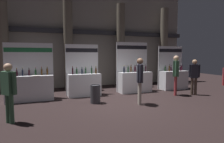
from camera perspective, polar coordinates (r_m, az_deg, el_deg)
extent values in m
plane|color=black|center=(7.55, 4.07, -9.39)|extent=(24.51, 24.51, 0.00)
cube|color=gray|center=(11.78, -5.82, 9.83)|extent=(12.25, 0.25, 5.74)
cube|color=#2D2D33|center=(11.51, -5.42, 11.38)|extent=(12.25, 0.20, 0.24)
cylinder|color=#665B4C|center=(10.69, -29.31, 7.23)|extent=(0.48, 0.48, 4.82)
cylinder|color=#665B4C|center=(10.72, -12.73, 7.74)|extent=(0.48, 0.48, 4.82)
cylinder|color=#665B4C|center=(11.58, 2.57, 7.65)|extent=(0.48, 0.48, 4.82)
cylinder|color=#665B4C|center=(13.12, 15.00, 7.18)|extent=(0.48, 0.48, 4.82)
cube|color=white|center=(8.54, -23.00, -4.57)|extent=(1.82, 0.60, 1.03)
cube|color=white|center=(8.80, -23.08, 0.07)|extent=(1.91, 0.04, 2.36)
cube|color=#1E6638|center=(8.75, -23.29, 5.85)|extent=(1.85, 0.01, 0.18)
cylinder|color=#472D14|center=(8.48, -27.92, -0.48)|extent=(0.06, 0.06, 0.25)
cylinder|color=#472D14|center=(8.47, -27.97, 0.60)|extent=(0.03, 0.03, 0.08)
cylinder|color=red|center=(8.47, -27.98, 0.92)|extent=(0.03, 0.03, 0.02)
cylinder|color=black|center=(8.47, -26.22, -0.48)|extent=(0.07, 0.07, 0.23)
cylinder|color=black|center=(8.46, -26.26, 0.55)|extent=(0.03, 0.03, 0.08)
cylinder|color=gold|center=(8.46, -26.27, 0.88)|extent=(0.03, 0.03, 0.02)
cylinder|color=black|center=(8.46, -24.82, -0.39)|extent=(0.06, 0.06, 0.24)
cylinder|color=black|center=(8.44, -24.86, 0.66)|extent=(0.03, 0.03, 0.07)
cylinder|color=gold|center=(8.44, -24.87, 0.96)|extent=(0.03, 0.03, 0.02)
cylinder|color=black|center=(8.50, -23.22, -0.33)|extent=(0.07, 0.07, 0.23)
cylinder|color=black|center=(8.49, -23.25, 0.68)|extent=(0.03, 0.03, 0.06)
cylinder|color=black|center=(8.49, -23.26, 0.96)|extent=(0.03, 0.03, 0.02)
cylinder|color=#19381E|center=(8.47, -21.55, -0.29)|extent=(0.07, 0.07, 0.23)
cylinder|color=#19381E|center=(8.46, -21.58, 0.74)|extent=(0.03, 0.03, 0.07)
cylinder|color=red|center=(8.45, -21.59, 1.04)|extent=(0.03, 0.03, 0.02)
cylinder|color=#472D14|center=(8.52, -19.98, -0.12)|extent=(0.07, 0.07, 0.26)
cylinder|color=#472D14|center=(8.50, -20.01, 0.99)|extent=(0.03, 0.03, 0.07)
cylinder|color=red|center=(8.50, -20.02, 1.27)|extent=(0.03, 0.03, 0.02)
cylinder|color=#472D14|center=(8.52, -18.51, -0.06)|extent=(0.07, 0.07, 0.27)
cylinder|color=#472D14|center=(8.51, -18.54, 1.05)|extent=(0.03, 0.03, 0.06)
cylinder|color=gold|center=(8.51, -18.55, 1.32)|extent=(0.03, 0.03, 0.02)
cube|color=silver|center=(8.29, -21.45, -1.15)|extent=(0.27, 0.35, 0.02)
cube|color=white|center=(8.89, -8.20, -3.92)|extent=(1.46, 0.60, 1.01)
cube|color=white|center=(9.14, -8.73, 0.55)|extent=(1.53, 0.04, 2.35)
cube|color=black|center=(9.09, -8.78, 6.20)|extent=(1.49, 0.01, 0.18)
cylinder|color=black|center=(8.64, -11.51, 0.08)|extent=(0.06, 0.06, 0.28)
cylinder|color=black|center=(8.62, -11.53, 1.21)|extent=(0.03, 0.03, 0.06)
cylinder|color=red|center=(8.62, -11.53, 1.48)|extent=(0.03, 0.03, 0.02)
cylinder|color=#19381E|center=(8.80, -10.34, 0.01)|extent=(0.07, 0.07, 0.22)
cylinder|color=#19381E|center=(8.79, -10.35, 0.95)|extent=(0.03, 0.03, 0.06)
cylinder|color=red|center=(8.79, -10.35, 1.21)|extent=(0.03, 0.03, 0.02)
cylinder|color=black|center=(8.76, -8.82, 0.01)|extent=(0.06, 0.06, 0.22)
cylinder|color=black|center=(8.75, -8.83, 0.97)|extent=(0.03, 0.03, 0.07)
cylinder|color=black|center=(8.75, -8.83, 1.27)|extent=(0.03, 0.03, 0.02)
cylinder|color=#19381E|center=(8.91, -7.75, 0.14)|extent=(0.07, 0.07, 0.23)
cylinder|color=#19381E|center=(8.90, -7.76, 1.09)|extent=(0.03, 0.03, 0.06)
cylinder|color=gold|center=(8.89, -7.77, 1.35)|extent=(0.03, 0.03, 0.02)
cylinder|color=#19381E|center=(8.80, -6.02, 0.20)|extent=(0.06, 0.06, 0.26)
cylinder|color=#19381E|center=(8.79, -6.03, 1.31)|extent=(0.03, 0.03, 0.08)
cylinder|color=black|center=(8.78, -6.04, 1.63)|extent=(0.03, 0.03, 0.02)
cylinder|color=#472D14|center=(8.86, -4.76, 0.15)|extent=(0.07, 0.07, 0.24)
cylinder|color=#472D14|center=(8.84, -4.76, 1.19)|extent=(0.03, 0.03, 0.09)
cylinder|color=gold|center=(8.84, -4.77, 1.53)|extent=(0.03, 0.03, 0.02)
cube|color=white|center=(9.74, 6.78, -3.11)|extent=(1.64, 0.60, 1.01)
cube|color=white|center=(9.97, 5.90, 1.38)|extent=(1.72, 0.04, 2.50)
cube|color=black|center=(9.93, 6.02, 7.08)|extent=(1.68, 0.01, 0.18)
cylinder|color=black|center=(9.34, 3.57, 0.46)|extent=(0.08, 0.08, 0.25)
cylinder|color=black|center=(9.33, 3.58, 1.44)|extent=(0.03, 0.03, 0.07)
cylinder|color=gold|center=(9.33, 3.58, 1.71)|extent=(0.03, 0.03, 0.02)
cylinder|color=#19381E|center=(9.40, 4.75, 0.47)|extent=(0.06, 0.06, 0.25)
cylinder|color=#19381E|center=(9.39, 4.76, 1.45)|extent=(0.03, 0.03, 0.08)
cylinder|color=gold|center=(9.39, 4.76, 1.75)|extent=(0.03, 0.03, 0.02)
cylinder|color=#472D14|center=(9.62, 5.59, 0.64)|extent=(0.07, 0.07, 0.27)
cylinder|color=#472D14|center=(9.61, 5.60, 1.69)|extent=(0.03, 0.03, 0.08)
cylinder|color=red|center=(9.61, 5.60, 1.98)|extent=(0.03, 0.03, 0.02)
cylinder|color=black|center=(9.69, 6.78, 0.67)|extent=(0.08, 0.08, 0.27)
cylinder|color=black|center=(9.68, 6.80, 1.65)|extent=(0.03, 0.03, 0.06)
cylinder|color=black|center=(9.68, 6.80, 1.89)|extent=(0.03, 0.03, 0.02)
cylinder|color=#472D14|center=(9.80, 7.92, 0.66)|extent=(0.07, 0.07, 0.26)
cylinder|color=#472D14|center=(9.78, 7.93, 1.67)|extent=(0.03, 0.03, 0.08)
cylinder|color=black|center=(9.78, 7.94, 1.97)|extent=(0.03, 0.03, 0.02)
cylinder|color=#19381E|center=(9.84, 9.00, 0.68)|extent=(0.08, 0.08, 0.26)
cylinder|color=#19381E|center=(9.83, 9.01, 1.67)|extent=(0.03, 0.03, 0.08)
cylinder|color=gold|center=(9.83, 9.02, 1.94)|extent=(0.03, 0.03, 0.02)
cylinder|color=black|center=(10.04, 9.86, 0.79)|extent=(0.06, 0.06, 0.28)
cylinder|color=black|center=(10.03, 9.88, 1.81)|extent=(0.03, 0.03, 0.08)
cylinder|color=black|center=(10.03, 9.88, 2.09)|extent=(0.03, 0.03, 0.02)
cube|color=white|center=(10.99, 17.71, -2.42)|extent=(1.47, 0.60, 1.00)
cube|color=white|center=(11.19, 16.71, 1.15)|extent=(1.55, 0.04, 2.33)
cube|color=black|center=(11.15, 16.90, 5.93)|extent=(1.50, 0.01, 0.18)
cylinder|color=#19381E|center=(10.62, 15.39, 0.73)|extent=(0.07, 0.07, 0.24)
cylinder|color=#19381E|center=(10.61, 15.41, 1.54)|extent=(0.03, 0.03, 0.07)
cylinder|color=black|center=(10.61, 15.41, 1.77)|extent=(0.03, 0.03, 0.02)
cylinder|color=#472D14|center=(10.62, 16.48, 0.81)|extent=(0.08, 0.08, 0.27)
cylinder|color=#472D14|center=(10.61, 16.51, 1.77)|extent=(0.03, 0.03, 0.08)
cylinder|color=black|center=(10.61, 16.51, 2.04)|extent=(0.03, 0.03, 0.02)
cylinder|color=black|center=(10.85, 16.97, 0.76)|extent=(0.07, 0.07, 0.23)
cylinder|color=black|center=(10.84, 16.99, 1.58)|extent=(0.03, 0.03, 0.08)
cylinder|color=black|center=(10.83, 17.00, 1.84)|extent=(0.03, 0.03, 0.02)
cylinder|color=#472D14|center=(10.88, 17.92, 0.76)|extent=(0.07, 0.07, 0.23)
cylinder|color=#472D14|center=(10.87, 17.94, 1.57)|extent=(0.03, 0.03, 0.08)
cylinder|color=black|center=(10.87, 17.95, 1.81)|extent=(0.03, 0.03, 0.02)
cylinder|color=black|center=(10.98, 18.85, 0.89)|extent=(0.06, 0.06, 0.28)
cylinder|color=black|center=(10.97, 18.87, 1.78)|extent=(0.03, 0.03, 0.06)
cylinder|color=red|center=(10.97, 18.88, 1.98)|extent=(0.03, 0.03, 0.02)
cylinder|color=black|center=(11.10, 19.54, 0.78)|extent=(0.07, 0.07, 0.23)
cylinder|color=black|center=(11.09, 19.56, 1.55)|extent=(0.03, 0.03, 0.07)
cylinder|color=black|center=(11.09, 19.57, 1.78)|extent=(0.03, 0.03, 0.02)
cylinder|color=black|center=(11.31, 19.85, 0.97)|extent=(0.06, 0.06, 0.28)
cylinder|color=black|center=(11.30, 19.88, 1.82)|extent=(0.03, 0.03, 0.06)
cylinder|color=black|center=(11.30, 19.89, 2.02)|extent=(0.03, 0.03, 0.02)
cylinder|color=#38383D|center=(7.58, -4.92, -6.70)|extent=(0.39, 0.39, 0.68)
torus|color=black|center=(7.51, -4.94, -4.05)|extent=(0.39, 0.39, 0.02)
cylinder|color=#47382D|center=(9.83, 23.36, -4.06)|extent=(0.12, 0.12, 0.80)
cylinder|color=#47382D|center=(9.80, 22.49, -4.05)|extent=(0.12, 0.12, 0.80)
cube|color=#23232D|center=(9.73, 23.07, 0.09)|extent=(0.40, 0.37, 0.63)
sphere|color=tan|center=(9.71, 23.16, 2.62)|extent=(0.22, 0.22, 0.22)
cylinder|color=#23232D|center=(9.77, 24.28, 0.16)|extent=(0.08, 0.08, 0.60)
cylinder|color=#23232D|center=(9.69, 21.85, 0.21)|extent=(0.08, 0.08, 0.60)
cylinder|color=#ADA393|center=(7.49, 8.05, -6.25)|extent=(0.12, 0.12, 0.84)
cylinder|color=#ADA393|center=(7.33, 8.18, -6.50)|extent=(0.12, 0.12, 0.84)
cube|color=#23232D|center=(7.30, 8.19, -0.54)|extent=(0.35, 0.45, 0.67)
sphere|color=brown|center=(7.27, 8.23, 3.03)|extent=(0.23, 0.23, 0.23)
cylinder|color=#23232D|center=(7.54, 7.99, -0.23)|extent=(0.08, 0.08, 0.63)
cylinder|color=#23232D|center=(7.05, 8.39, -0.61)|extent=(0.08, 0.08, 0.63)
cylinder|color=#33563D|center=(6.13, -28.26, -9.57)|extent=(0.12, 0.12, 0.79)
cylinder|color=#33563D|center=(6.01, -27.46, -9.84)|extent=(0.12, 0.12, 0.79)
cube|color=#33563D|center=(5.94, -28.15, -3.03)|extent=(0.41, 0.43, 0.63)
sphere|color=tan|center=(5.90, -28.32, 1.10)|extent=(0.22, 0.22, 0.22)
cylinder|color=#33563D|center=(6.13, -29.30, -2.70)|extent=(0.08, 0.08, 0.60)
cylinder|color=#33563D|center=(5.74, -26.93, -3.08)|extent=(0.08, 0.08, 0.60)
cylinder|color=maroon|center=(9.34, 18.17, -4.08)|extent=(0.12, 0.12, 0.88)
cylinder|color=maroon|center=(9.51, 18.15, -3.92)|extent=(0.12, 0.12, 0.88)
cube|color=#33563D|center=(9.33, 18.29, 0.80)|extent=(0.44, 0.46, 0.70)
sphere|color=tan|center=(9.31, 18.37, 3.73)|extent=(0.24, 0.24, 0.24)
cylinder|color=#33563D|center=(9.10, 18.33, 0.80)|extent=(0.08, 0.08, 0.66)
cylinder|color=#33563D|center=(9.57, 18.26, 1.00)|extent=(0.08, 0.08, 0.66)
cylinder|color=maroon|center=(7.61, 30.01, -1.32)|extent=(0.08, 0.08, 0.60)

